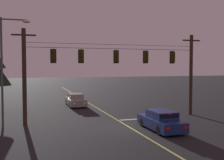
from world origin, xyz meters
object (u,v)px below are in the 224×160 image
(traffic_light_right_inner, at_px, (146,57))
(street_lamp_corner, at_px, (6,62))
(traffic_light_centre, at_px, (117,57))
(traffic_light_rightmost, at_px, (173,57))
(car_oncoming_lead, at_px, (76,100))
(traffic_light_leftmost, at_px, (54,56))
(car_waiting_near_lane, at_px, (161,121))
(traffic_light_left_inner, at_px, (81,56))

(traffic_light_right_inner, relative_size, street_lamp_corner, 0.15)
(traffic_light_centre, bearing_deg, traffic_light_rightmost, 0.00)
(car_oncoming_lead, relative_size, street_lamp_corner, 0.55)
(traffic_light_centre, distance_m, traffic_light_right_inner, 2.71)
(traffic_light_leftmost, relative_size, traffic_light_right_inner, 1.00)
(car_waiting_near_lane, bearing_deg, car_oncoming_lead, 105.69)
(car_waiting_near_lane, relative_size, street_lamp_corner, 0.54)
(traffic_light_centre, height_order, street_lamp_corner, street_lamp_corner)
(traffic_light_centre, xyz_separation_m, car_waiting_near_lane, (1.71, -4.73, -4.64))
(car_oncoming_lead, bearing_deg, traffic_light_left_inner, -96.54)
(traffic_light_right_inner, distance_m, street_lamp_corner, 11.38)
(traffic_light_leftmost, xyz_separation_m, traffic_light_centre, (5.22, 0.00, 0.00))
(traffic_light_left_inner, xyz_separation_m, traffic_light_rightmost, (8.34, 0.00, 0.00))
(traffic_light_leftmost, relative_size, car_oncoming_lead, 0.28)
(traffic_light_right_inner, height_order, car_oncoming_lead, traffic_light_right_inner)
(traffic_light_centre, bearing_deg, traffic_light_right_inner, 0.00)
(traffic_light_leftmost, xyz_separation_m, traffic_light_left_inner, (2.21, 0.00, 0.00))
(traffic_light_leftmost, bearing_deg, traffic_light_centre, 0.00)
(traffic_light_left_inner, distance_m, street_lamp_corner, 5.69)
(traffic_light_centre, bearing_deg, street_lamp_corner, -176.37)
(traffic_light_centre, xyz_separation_m, car_oncoming_lead, (-2.02, 8.56, -4.64))
(traffic_light_centre, relative_size, traffic_light_rightmost, 1.00)
(car_oncoming_lead, xyz_separation_m, street_lamp_corner, (-6.62, -9.11, 4.15))
(traffic_light_rightmost, bearing_deg, car_waiting_near_lane, -127.41)
(street_lamp_corner, bearing_deg, traffic_light_left_inner, 5.56)
(car_waiting_near_lane, bearing_deg, traffic_light_left_inner, 134.89)
(traffic_light_left_inner, relative_size, street_lamp_corner, 0.15)
(street_lamp_corner, bearing_deg, traffic_light_right_inner, 2.77)
(traffic_light_left_inner, height_order, car_waiting_near_lane, traffic_light_left_inner)
(traffic_light_leftmost, relative_size, car_waiting_near_lane, 0.28)
(traffic_light_leftmost, xyz_separation_m, car_waiting_near_lane, (6.93, -4.73, -4.64))
(traffic_light_left_inner, height_order, car_oncoming_lead, traffic_light_left_inner)
(traffic_light_centre, relative_size, street_lamp_corner, 0.15)
(car_oncoming_lead, height_order, street_lamp_corner, street_lamp_corner)
(street_lamp_corner, bearing_deg, traffic_light_rightmost, 2.25)
(traffic_light_left_inner, bearing_deg, traffic_light_rightmost, 0.00)
(car_waiting_near_lane, xyz_separation_m, car_oncoming_lead, (-3.73, 13.29, -0.00))
(traffic_light_centre, bearing_deg, car_oncoming_lead, 103.31)
(car_waiting_near_lane, bearing_deg, traffic_light_centre, 109.87)
(traffic_light_leftmost, xyz_separation_m, traffic_light_right_inner, (7.92, 0.00, 0.00))
(traffic_light_left_inner, relative_size, car_oncoming_lead, 0.28)
(traffic_light_left_inner, xyz_separation_m, street_lamp_corner, (-5.64, -0.55, -0.48))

